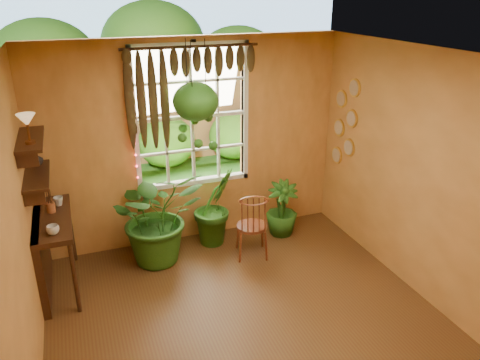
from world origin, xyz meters
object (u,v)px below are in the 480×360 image
object	(u,v)px
counter_ledge	(46,246)
windsor_chair	(252,235)
potted_plant_mid	(215,206)
hanging_basket	(196,107)
potted_plant_left	(158,215)

from	to	relation	value
counter_ledge	windsor_chair	distance (m)	2.45
counter_ledge	potted_plant_mid	bearing A→B (deg)	10.08
hanging_basket	counter_ledge	bearing A→B (deg)	-171.60
potted_plant_left	hanging_basket	world-z (taller)	hanging_basket
potted_plant_mid	hanging_basket	size ratio (longest dim) A/B	0.81
counter_ledge	potted_plant_mid	world-z (taller)	potted_plant_mid
hanging_basket	potted_plant_mid	bearing A→B (deg)	22.33
potted_plant_left	hanging_basket	bearing A→B (deg)	8.70
counter_ledge	windsor_chair	bearing A→B (deg)	-3.21
windsor_chair	potted_plant_left	xyz separation A→B (m)	(-1.13, 0.33, 0.32)
counter_ledge	potted_plant_left	world-z (taller)	potted_plant_left
potted_plant_mid	windsor_chair	bearing A→B (deg)	-57.05
potted_plant_mid	counter_ledge	bearing A→B (deg)	-169.92
counter_ledge	potted_plant_mid	size ratio (longest dim) A/B	1.12
counter_ledge	hanging_basket	distance (m)	2.33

